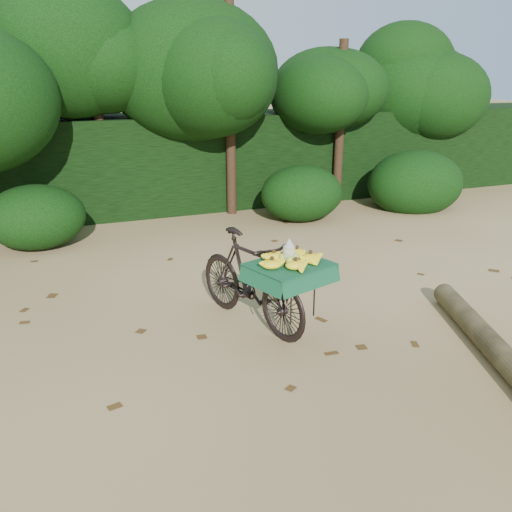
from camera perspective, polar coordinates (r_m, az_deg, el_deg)
name	(u,v)px	position (r m, az deg, el deg)	size (l,w,h in m)	color
ground	(357,333)	(5.81, 10.55, -7.97)	(80.00, 80.00, 0.00)	tan
vendor_bicycle	(252,279)	(5.69, -0.46, -2.45)	(1.10, 1.85, 1.02)	black
fallen_log	(507,362)	(5.44, 24.92, -10.08)	(0.23, 0.23, 3.22)	brown
hedge_backdrop	(191,160)	(11.14, -6.87, 9.97)	(26.00, 1.80, 1.80)	black
tree_row	(165,107)	(10.09, -9.55, 15.23)	(14.50, 2.00, 4.00)	black
bush_clumps	(250,201)	(9.51, -0.60, 5.83)	(8.80, 1.70, 0.90)	black
leaf_litter	(326,309)	(6.30, 7.41, -5.52)	(7.00, 7.30, 0.01)	#4A2F13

